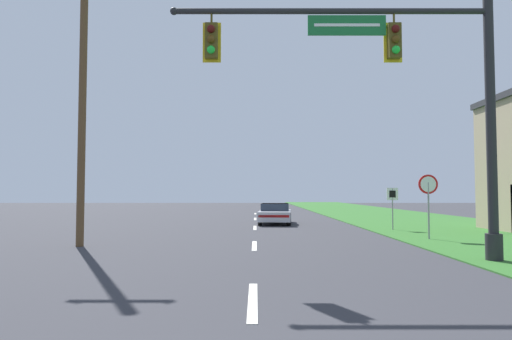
{
  "coord_description": "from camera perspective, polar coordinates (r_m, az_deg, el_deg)",
  "views": [
    {
      "loc": [
        0.05,
        -1.83,
        1.84
      ],
      "look_at": [
        0.0,
        31.07,
        3.47
      ],
      "focal_mm": 32.0,
      "sensor_mm": 36.0,
      "label": 1
    }
  ],
  "objects": [
    {
      "name": "route_sign_post",
      "position": [
        23.19,
        16.78,
        -3.49
      ],
      "size": [
        0.55,
        0.06,
        2.03
      ],
      "color": "gray",
      "rests_on": "grass_verge_right"
    },
    {
      "name": "stop_sign",
      "position": [
        19.04,
        20.83,
        -2.57
      ],
      "size": [
        0.76,
        0.07,
        2.5
      ],
      "color": "gray",
      "rests_on": "grass_verge_right"
    },
    {
      "name": "grass_verge_right",
      "position": [
        33.55,
        18.33,
        -5.81
      ],
      "size": [
        10.0,
        110.0,
        0.04
      ],
      "color": "#2D6626",
      "rests_on": "ground"
    },
    {
      "name": "signal_mast",
      "position": [
        13.22,
        18.91,
        9.51
      ],
      "size": [
        8.92,
        0.47,
        7.63
      ],
      "color": "#232326",
      "rests_on": "grass_verge_right"
    },
    {
      "name": "car_ahead",
      "position": [
        26.98,
        2.5,
        -5.46
      ],
      "size": [
        2.15,
        4.53,
        1.19
      ],
      "color": "black",
      "rests_on": "ground"
    },
    {
      "name": "utility_pole_near",
      "position": [
        17.09,
        -20.77,
        8.44
      ],
      "size": [
        1.8,
        0.26,
        9.93
      ],
      "color": "brown",
      "rests_on": "ground"
    },
    {
      "name": "road_center_line",
      "position": [
        23.9,
        -0.04,
        -7.24
      ],
      "size": [
        0.16,
        34.8,
        0.01
      ],
      "color": "silver",
      "rests_on": "ground"
    }
  ]
}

